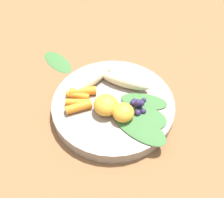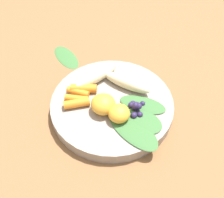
{
  "view_description": "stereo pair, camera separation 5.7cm",
  "coord_description": "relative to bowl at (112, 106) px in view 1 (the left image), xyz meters",
  "views": [
    {
      "loc": [
        0.41,
        0.0,
        0.52
      ],
      "look_at": [
        0.0,
        0.0,
        0.04
      ],
      "focal_mm": 45.94,
      "sensor_mm": 36.0,
      "label": 1
    },
    {
      "loc": [
        0.41,
        0.06,
        0.52
      ],
      "look_at": [
        0.0,
        0.0,
        0.04
      ],
      "focal_mm": 45.94,
      "sensor_mm": 36.0,
      "label": 2
    }
  ],
  "objects": [
    {
      "name": "blueberry_pile",
      "position": [
        0.02,
        0.05,
        0.02
      ],
      "size": [
        0.05,
        0.04,
        0.03
      ],
      "color": "#2D234C",
      "rests_on": "bowl"
    },
    {
      "name": "banana_peeled_left",
      "position": [
        -0.06,
        -0.05,
        0.03
      ],
      "size": [
        0.11,
        0.1,
        0.03
      ],
      "primitive_type": "ellipsoid",
      "rotation": [
        0.0,
        0.0,
        5.54
      ],
      "color": "beige",
      "rests_on": "bowl"
    },
    {
      "name": "carrot_front",
      "position": [
        -0.02,
        -0.07,
        0.02
      ],
      "size": [
        0.03,
        0.06,
        0.02
      ],
      "primitive_type": "cylinder",
      "rotation": [
        0.0,
        1.57,
        4.83
      ],
      "color": "orange",
      "rests_on": "bowl"
    },
    {
      "name": "ground_plane",
      "position": [
        0.0,
        0.0,
        -0.01
      ],
      "size": [
        2.4,
        2.4,
        0.0
      ],
      "primitive_type": "plane",
      "color": "brown"
    },
    {
      "name": "kale_leaf_right",
      "position": [
        0.04,
        0.07,
        0.02
      ],
      "size": [
        0.09,
        0.11,
        0.01
      ],
      "primitive_type": "ellipsoid",
      "rotation": [
        0.0,
        0.0,
        7.46
      ],
      "color": "#3D7038",
      "rests_on": "bowl"
    },
    {
      "name": "kale_leaf_rear",
      "position": [
        0.0,
        0.07,
        0.02
      ],
      "size": [
        0.07,
        0.11,
        0.01
      ],
      "primitive_type": "ellipsoid",
      "rotation": [
        0.0,
        0.0,
        7.67
      ],
      "color": "#3D7038",
      "rests_on": "bowl"
    },
    {
      "name": "carrot_mid_left",
      "position": [
        -0.01,
        -0.08,
        0.02
      ],
      "size": [
        0.02,
        0.05,
        0.01
      ],
      "primitive_type": "cylinder",
      "rotation": [
        0.0,
        1.57,
        4.52
      ],
      "color": "orange",
      "rests_on": "bowl"
    },
    {
      "name": "carrot_mid_right",
      "position": [
        0.01,
        -0.08,
        0.02
      ],
      "size": [
        0.02,
        0.05,
        0.02
      ],
      "primitive_type": "cylinder",
      "rotation": [
        0.0,
        1.57,
        4.7
      ],
      "color": "orange",
      "rests_on": "bowl"
    },
    {
      "name": "orange_segment_near",
      "position": [
        0.04,
        0.02,
        0.03
      ],
      "size": [
        0.05,
        0.05,
        0.03
      ],
      "primitive_type": "ellipsoid",
      "color": "#F4A833",
      "rests_on": "bowl"
    },
    {
      "name": "bowl",
      "position": [
        0.0,
        0.0,
        0.0
      ],
      "size": [
        0.28,
        0.28,
        0.03
      ],
      "primitive_type": "cylinder",
      "color": "gray",
      "rests_on": "ground_plane"
    },
    {
      "name": "carrot_rear",
      "position": [
        0.02,
        -0.08,
        0.02
      ],
      "size": [
        0.04,
        0.06,
        0.02
      ],
      "primitive_type": "cylinder",
      "rotation": [
        0.0,
        1.57,
        5.07
      ],
      "color": "orange",
      "rests_on": "bowl"
    },
    {
      "name": "kale_leaf_left",
      "position": [
        0.07,
        0.05,
        0.02
      ],
      "size": [
        0.13,
        0.14,
        0.01
      ],
      "primitive_type": "ellipsoid",
      "rotation": [
        0.0,
        0.0,
        7.15
      ],
      "color": "#3D7038",
      "rests_on": "bowl"
    },
    {
      "name": "orange_segment_far",
      "position": [
        0.03,
        -0.02,
        0.03
      ],
      "size": [
        0.05,
        0.05,
        0.04
      ],
      "primitive_type": "ellipsoid",
      "color": "#F4A833",
      "rests_on": "bowl"
    },
    {
      "name": "banana_peeled_right",
      "position": [
        -0.05,
        0.03,
        0.03
      ],
      "size": [
        0.07,
        0.12,
        0.03
      ],
      "primitive_type": "ellipsoid",
      "rotation": [
        0.0,
        0.0,
        4.34
      ],
      "color": "beige",
      "rests_on": "bowl"
    },
    {
      "name": "kale_leaf_stray",
      "position": [
        -0.16,
        -0.15,
        -0.01
      ],
      "size": [
        0.11,
        0.11,
        0.01
      ],
      "primitive_type": "ellipsoid",
      "rotation": [
        0.0,
        0.0,
        3.87
      ],
      "color": "#3D7038",
      "rests_on": "ground_plane"
    }
  ]
}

